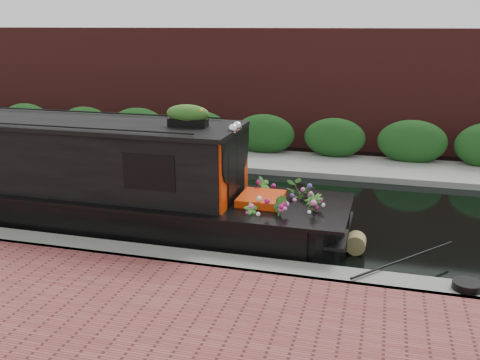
# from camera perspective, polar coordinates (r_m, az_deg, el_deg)

# --- Properties ---
(ground) EXTENTS (80.00, 80.00, 0.00)m
(ground) POSITION_cam_1_polar(r_m,az_deg,el_deg) (12.60, -2.58, -2.87)
(ground) COLOR black
(ground) RESTS_ON ground
(near_bank_coping) EXTENTS (40.00, 0.60, 0.50)m
(near_bank_coping) POSITION_cam_1_polar(r_m,az_deg,el_deg) (9.75, -8.62, -9.01)
(near_bank_coping) COLOR slate
(near_bank_coping) RESTS_ON ground
(far_bank_path) EXTENTS (40.00, 2.40, 0.34)m
(far_bank_path) POSITION_cam_1_polar(r_m,az_deg,el_deg) (16.47, 1.90, 1.78)
(far_bank_path) COLOR gray
(far_bank_path) RESTS_ON ground
(far_hedge) EXTENTS (40.00, 1.10, 2.80)m
(far_hedge) POSITION_cam_1_polar(r_m,az_deg,el_deg) (17.32, 2.60, 2.50)
(far_hedge) COLOR #194618
(far_hedge) RESTS_ON ground
(far_brick_wall) EXTENTS (40.00, 1.00, 8.00)m
(far_brick_wall) POSITION_cam_1_polar(r_m,az_deg,el_deg) (19.32, 3.99, 3.93)
(far_brick_wall) COLOR #521E1B
(far_brick_wall) RESTS_ON ground
(narrowboat) EXTENTS (12.33, 2.26, 2.89)m
(narrowboat) POSITION_cam_1_polar(r_m,az_deg,el_deg) (12.24, -19.91, -0.22)
(narrowboat) COLOR black
(narrowboat) RESTS_ON ground
(rope_fender) EXTENTS (0.37, 0.35, 0.37)m
(rope_fender) POSITION_cam_1_polar(r_m,az_deg,el_deg) (10.32, 12.25, -6.59)
(rope_fender) COLOR olive
(rope_fender) RESTS_ON ground
(coiled_mooring_rope) EXTENTS (0.44, 0.44, 0.12)m
(coiled_mooring_rope) POSITION_cam_1_polar(r_m,az_deg,el_deg) (8.99, 23.04, -10.31)
(coiled_mooring_rope) COLOR black
(coiled_mooring_rope) RESTS_ON near_bank_coping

